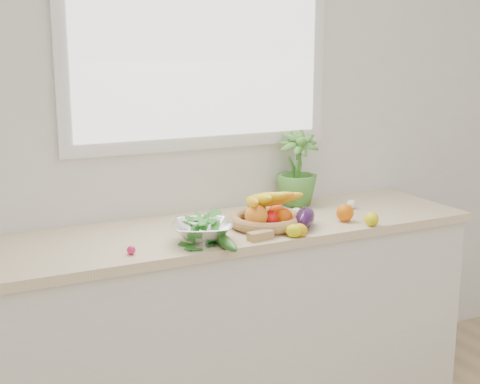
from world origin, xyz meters
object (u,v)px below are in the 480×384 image
eggplant (305,218)px  potted_herb (297,168)px  apple (271,219)px  colander_with_spinach (202,227)px  fruit_basket (266,215)px  cucumber (224,241)px

eggplant → potted_herb: bearing=64.0°
apple → colander_with_spinach: size_ratio=0.25×
apple → fruit_basket: (-0.01, 0.03, 0.01)m
fruit_basket → colander_with_spinach: 0.35m
cucumber → fruit_basket: bearing=33.4°
fruit_basket → apple: bearing=-78.9°
cucumber → potted_herb: 0.78m
eggplant → colander_with_spinach: (-0.48, -0.01, 0.02)m
eggplant → fruit_basket: size_ratio=0.50×
potted_herb → colander_with_spinach: (-0.66, -0.37, -0.12)m
eggplant → cucumber: (-0.43, -0.10, -0.02)m
fruit_basket → colander_with_spinach: bearing=-164.9°
apple → eggplant: 0.15m
apple → potted_herb: size_ratio=0.22×
cucumber → colander_with_spinach: size_ratio=0.82×
potted_herb → colander_with_spinach: 0.76m
cucumber → potted_herb: bearing=37.3°
potted_herb → fruit_basket: bearing=-139.6°
cucumber → potted_herb: (0.61, 0.46, 0.16)m
eggplant → cucumber: eggplant is taller
eggplant → colander_with_spinach: 0.48m
apple → potted_herb: (0.32, 0.31, 0.15)m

